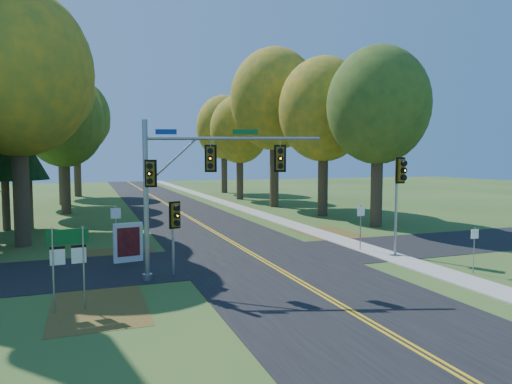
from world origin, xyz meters
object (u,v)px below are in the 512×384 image
object	(u,v)px
route_sign_cluster	(68,252)
info_kiosk	(128,243)
east_signal_pole	(400,181)
traffic_mast	(190,178)

from	to	relation	value
route_sign_cluster	info_kiosk	bearing A→B (deg)	65.37
east_signal_pole	route_sign_cluster	distance (m)	15.47
route_sign_cluster	info_kiosk	world-z (taller)	route_sign_cluster
route_sign_cluster	info_kiosk	size ratio (longest dim) A/B	1.45
east_signal_pole	traffic_mast	bearing A→B (deg)	-179.49
route_sign_cluster	east_signal_pole	bearing A→B (deg)	7.16
traffic_mast	route_sign_cluster	distance (m)	5.38
traffic_mast	route_sign_cluster	world-z (taller)	traffic_mast
traffic_mast	east_signal_pole	bearing A→B (deg)	23.39
traffic_mast	info_kiosk	bearing A→B (deg)	134.72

